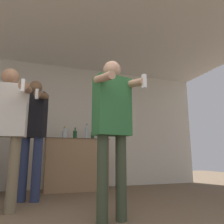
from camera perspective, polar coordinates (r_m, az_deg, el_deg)
wall_back at (r=4.66m, az=-16.82°, el=-2.99°), size 7.00×0.06×2.55m
ceiling_slab at (r=3.53m, az=-14.28°, el=22.46°), size 7.00×3.82×0.05m
counter at (r=4.36m, az=-9.41°, el=-13.28°), size 1.19×0.60×0.96m
bottle_red_label at (r=4.28m, az=-12.28°, el=-5.61°), size 0.09×0.09×0.24m
bottle_dark_rum at (r=4.35m, az=-6.65°, el=-5.50°), size 0.06×0.06×0.31m
bottle_clear_vodka at (r=4.31m, az=-9.64°, el=-5.84°), size 0.07×0.07×0.22m
bottle_tall_gin at (r=4.38m, az=-5.11°, el=-5.89°), size 0.06×0.06×0.26m
bottle_green_wine at (r=4.43m, az=-2.67°, el=-6.08°), size 0.07×0.07×0.26m
person_woman_foreground at (r=2.29m, az=0.12°, el=-1.97°), size 0.49×0.50×1.66m
person_man_side at (r=2.88m, az=-25.92°, el=-2.14°), size 0.56×0.56×1.70m
person_spectator_back at (r=3.45m, az=-20.07°, el=-4.06°), size 0.54×0.57×1.77m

